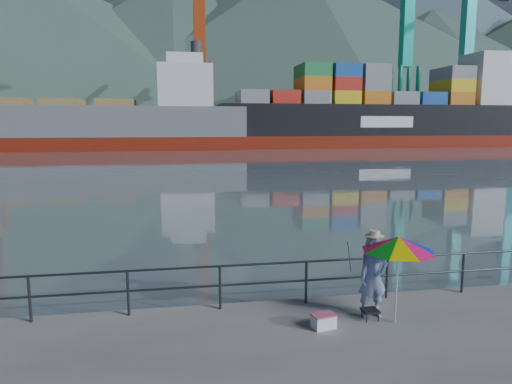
# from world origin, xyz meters

# --- Properties ---
(harbor_water) EXTENTS (500.00, 280.00, 0.00)m
(harbor_water) POSITION_xyz_m (0.00, 130.00, 0.00)
(harbor_water) COLOR slate
(harbor_water) RESTS_ON ground
(far_dock) EXTENTS (200.00, 40.00, 0.40)m
(far_dock) POSITION_xyz_m (10.00, 93.00, 0.00)
(far_dock) COLOR #514F4C
(far_dock) RESTS_ON ground
(guardrail) EXTENTS (22.00, 0.06, 1.03)m
(guardrail) POSITION_xyz_m (0.00, 1.70, 0.52)
(guardrail) COLOR #2D3033
(guardrail) RESTS_ON ground
(mountains) EXTENTS (600.00, 332.80, 80.00)m
(mountains) POSITION_xyz_m (38.82, 207.75, 35.55)
(mountains) COLOR #385147
(mountains) RESTS_ON ground
(port_cranes) EXTENTS (116.00, 28.00, 38.40)m
(port_cranes) POSITION_xyz_m (31.00, 84.00, 16.00)
(port_cranes) COLOR #AD360C
(port_cranes) RESTS_ON ground
(container_stacks) EXTENTS (58.00, 5.40, 7.80)m
(container_stacks) POSITION_xyz_m (31.08, 93.45, 3.11)
(container_stacks) COLOR yellow
(container_stacks) RESTS_ON ground
(fisherman) EXTENTS (0.65, 0.44, 1.76)m
(fisherman) POSITION_xyz_m (4.21, 0.75, 0.88)
(fisherman) COLOR navy
(fisherman) RESTS_ON ground
(beach_umbrella) EXTENTS (1.66, 1.66, 1.86)m
(beach_umbrella) POSITION_xyz_m (4.56, 0.36, 1.70)
(beach_umbrella) COLOR white
(beach_umbrella) RESTS_ON ground
(folding_stool) EXTENTS (0.34, 0.34, 0.22)m
(folding_stool) POSITION_xyz_m (4.10, 0.60, 0.12)
(folding_stool) COLOR black
(folding_stool) RESTS_ON ground
(cooler_bag) EXTENTS (0.51, 0.39, 0.26)m
(cooler_bag) POSITION_xyz_m (2.99, 0.38, 0.13)
(cooler_bag) COLOR white
(cooler_bag) RESTS_ON ground
(fishing_rod) EXTENTS (0.78, 1.65, 1.27)m
(fishing_rod) POSITION_xyz_m (4.21, 2.11, 0.00)
(fishing_rod) COLOR black
(fishing_rod) RESTS_ON ground
(bulk_carrier) EXTENTS (55.25, 9.56, 14.50)m
(bulk_carrier) POSITION_xyz_m (-13.89, 72.75, 4.07)
(bulk_carrier) COLOR maroon
(bulk_carrier) RESTS_ON ground
(container_ship) EXTENTS (59.46, 9.91, 18.10)m
(container_ship) POSITION_xyz_m (39.09, 74.31, 5.84)
(container_ship) COLOR maroon
(container_ship) RESTS_ON ground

